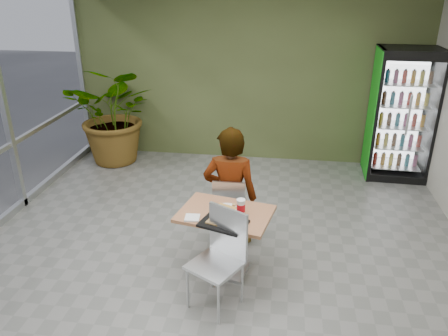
# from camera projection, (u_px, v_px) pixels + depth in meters

# --- Properties ---
(ground) EXTENTS (7.00, 7.00, 0.00)m
(ground) POSITION_uv_depth(u_px,v_px,m) (214.00, 272.00, 4.92)
(ground) COLOR slate
(ground) RESTS_ON ground
(room_envelope) EXTENTS (6.00, 7.00, 3.20)m
(room_envelope) POSITION_uv_depth(u_px,v_px,m) (212.00, 138.00, 4.28)
(room_envelope) COLOR beige
(room_envelope) RESTS_ON ground
(dining_table) EXTENTS (1.08, 0.85, 0.75)m
(dining_table) POSITION_uv_depth(u_px,v_px,m) (225.00, 229.00, 4.74)
(dining_table) COLOR #A86C48
(dining_table) RESTS_ON ground
(chair_far) EXTENTS (0.39, 0.39, 0.88)m
(chair_far) POSITION_uv_depth(u_px,v_px,m) (230.00, 206.00, 5.27)
(chair_far) COLOR #B6B9BB
(chair_far) RESTS_ON ground
(chair_near) EXTENTS (0.61, 0.62, 1.02)m
(chair_near) POSITION_uv_depth(u_px,v_px,m) (222.00, 250.00, 4.27)
(chair_near) COLOR #B6B9BB
(chair_near) RESTS_ON ground
(seated_woman) EXTENTS (0.67, 0.43, 1.80)m
(seated_woman) POSITION_uv_depth(u_px,v_px,m) (230.00, 198.00, 5.27)
(seated_woman) COLOR black
(seated_woman) RESTS_ON ground
(pizza_plate) EXTENTS (0.35, 0.33, 0.03)m
(pizza_plate) POSITION_uv_depth(u_px,v_px,m) (226.00, 208.00, 4.71)
(pizza_plate) COLOR white
(pizza_plate) RESTS_ON dining_table
(soda_cup) EXTENTS (0.09, 0.09, 0.17)m
(soda_cup) POSITION_uv_depth(u_px,v_px,m) (241.00, 207.00, 4.59)
(soda_cup) COLOR white
(soda_cup) RESTS_ON dining_table
(napkin_stack) EXTENTS (0.16, 0.16, 0.02)m
(napkin_stack) POSITION_uv_depth(u_px,v_px,m) (192.00, 218.00, 4.52)
(napkin_stack) COLOR white
(napkin_stack) RESTS_ON dining_table
(cafeteria_tray) EXTENTS (0.53, 0.45, 0.03)m
(cafeteria_tray) POSITION_uv_depth(u_px,v_px,m) (223.00, 223.00, 4.41)
(cafeteria_tray) COLOR black
(cafeteria_tray) RESTS_ON dining_table
(beverage_fridge) EXTENTS (0.97, 0.76, 2.09)m
(beverage_fridge) POSITION_uv_depth(u_px,v_px,m) (402.00, 115.00, 6.94)
(beverage_fridge) COLOR black
(beverage_fridge) RESTS_ON ground
(potted_plant) EXTENTS (1.65, 1.45, 1.74)m
(potted_plant) POSITION_uv_depth(u_px,v_px,m) (116.00, 114.00, 7.57)
(potted_plant) COLOR #2F6F2C
(potted_plant) RESTS_ON ground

